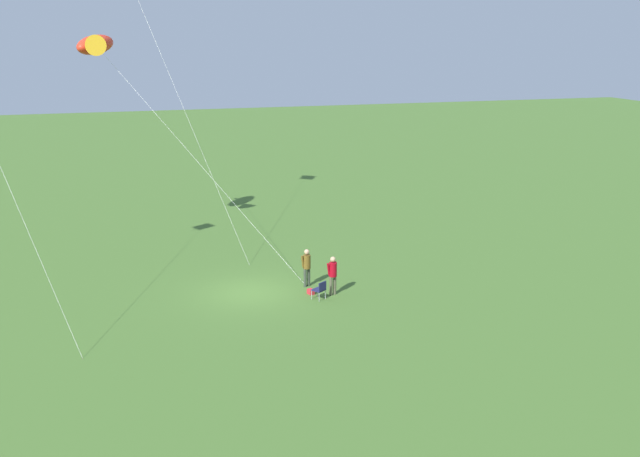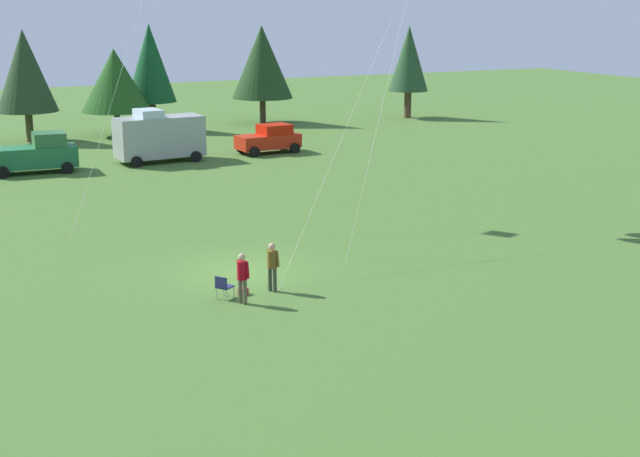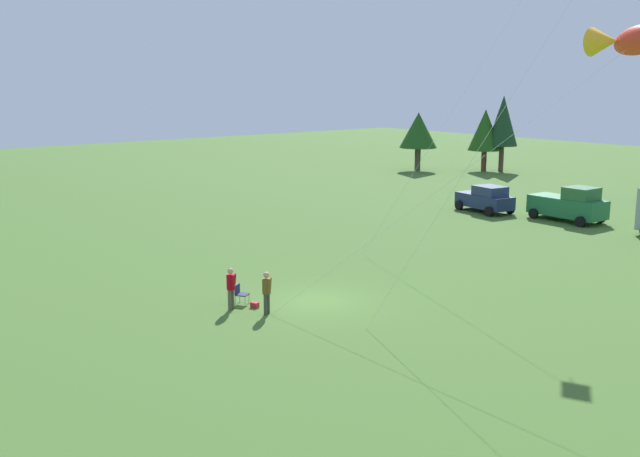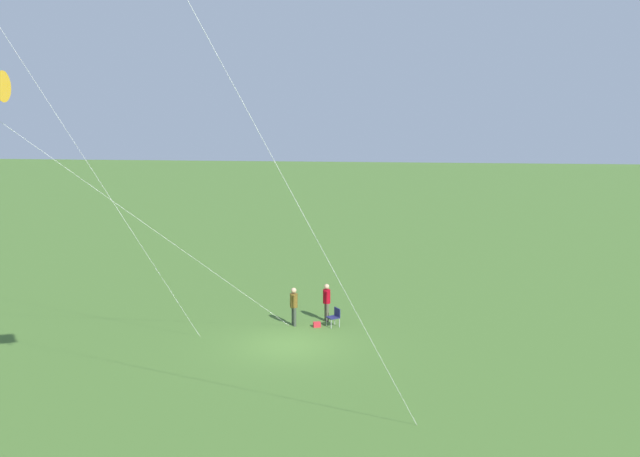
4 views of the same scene
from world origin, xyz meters
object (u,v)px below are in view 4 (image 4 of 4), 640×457
person_spectator (327,299)px  backpack_on_grass (317,325)px  person_kite_flyer (294,303)px  folding_chair (335,316)px

person_spectator → backpack_on_grass: person_spectator is taller
person_kite_flyer → person_spectator: (-1.41, -0.78, 0.00)m
folding_chair → person_spectator: bearing=-93.1°
person_kite_flyer → folding_chair: size_ratio=2.12×
person_kite_flyer → backpack_on_grass: person_kite_flyer is taller
folding_chair → backpack_on_grass: 0.89m
person_kite_flyer → folding_chair: bearing=156.0°
folding_chair → person_spectator: 0.98m
person_spectator → backpack_on_grass: size_ratio=5.44×
folding_chair → person_spectator: (0.42, -0.71, 0.53)m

